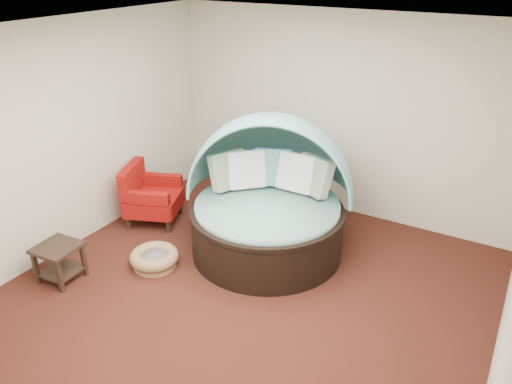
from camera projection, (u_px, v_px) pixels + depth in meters
The scene contains 9 objects.
floor at pixel (245, 295), 5.53m from camera, with size 5.00×5.00×0.00m, color #401A12.
wall_back at pixel (339, 116), 6.86m from camera, with size 5.00×5.00×0.00m, color beige.
wall_front at pixel (24, 330), 2.98m from camera, with size 5.00×5.00×0.00m, color beige.
wall_left at pixel (69, 138), 6.06m from camera, with size 5.00×5.00×0.00m, color beige.
ceiling at pixel (242, 34), 4.31m from camera, with size 5.00×5.00×0.00m, color white.
canopy_daybed at pixel (269, 191), 6.10m from camera, with size 2.49×2.46×1.73m.
pet_basket at pixel (155, 258), 6.01m from camera, with size 0.77×0.77×0.21m.
red_armchair at pixel (150, 196), 6.92m from camera, with size 0.92×0.92×0.83m.
side_table at pixel (59, 258), 5.69m from camera, with size 0.49×0.49×0.44m.
Camera 1 is at (2.38, -3.80, 3.44)m, focal length 35.00 mm.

